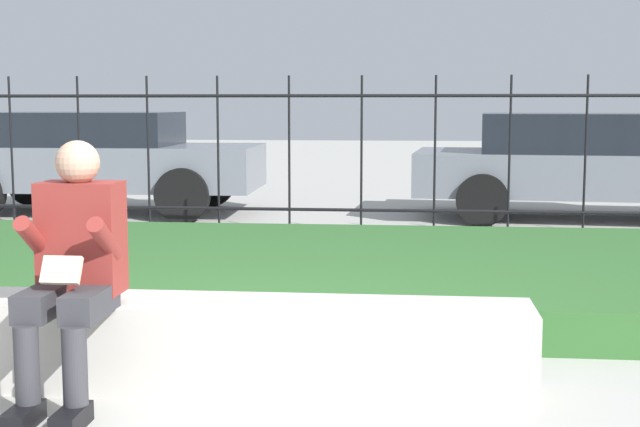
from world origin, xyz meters
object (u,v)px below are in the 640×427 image
(stone_bench, at_px, (217,349))
(person_seated_reader, at_px, (74,262))
(car_parked_left, at_px, (97,158))
(car_parked_right, at_px, (591,163))

(stone_bench, bearing_deg, person_seated_reader, -157.25)
(person_seated_reader, xyz_separation_m, car_parked_left, (-2.45, 7.16, 0.04))
(stone_bench, height_order, person_seated_reader, person_seated_reader)
(stone_bench, relative_size, car_parked_left, 0.75)
(stone_bench, xyz_separation_m, person_seated_reader, (-0.62, -0.26, 0.48))
(person_seated_reader, height_order, car_parked_left, car_parked_left)
(stone_bench, distance_m, person_seated_reader, 0.83)
(stone_bench, xyz_separation_m, car_parked_left, (-3.07, 6.90, 0.51))
(car_parked_left, xyz_separation_m, car_parked_right, (6.23, 0.01, -0.02))
(person_seated_reader, bearing_deg, car_parked_right, 62.17)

